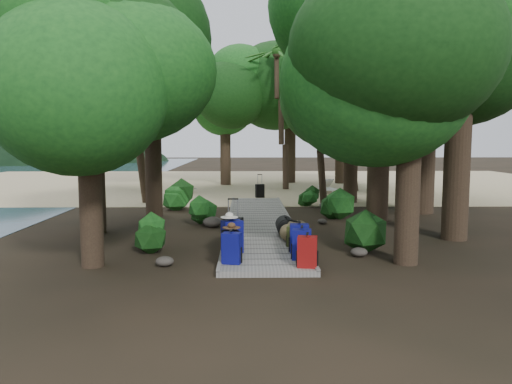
{
  "coord_description": "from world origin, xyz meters",
  "views": [
    {
      "loc": [
        -0.43,
        -14.29,
        2.63
      ],
      "look_at": [
        -0.11,
        1.17,
        1.0
      ],
      "focal_mm": 35.0,
      "sensor_mm": 36.0,
      "label": 1
    }
  ],
  "objects_px": {
    "duffel_right_khaki": "(294,230)",
    "lone_suitcase_on_sand": "(260,191)",
    "backpack_right_a": "(307,250)",
    "backpack_right_c": "(299,237)",
    "sun_lounger": "(328,186)",
    "backpack_left_a": "(232,246)",
    "backpack_left_b": "(230,242)",
    "suitcase_on_boardwalk": "(233,232)",
    "backpack_left_d": "(233,229)",
    "kayak": "(189,190)",
    "backpack_right_b": "(302,243)",
    "backpack_left_c": "(232,235)",
    "duffel_right_black": "(285,226)",
    "backpack_right_d": "(294,235)"
  },
  "relations": [
    {
      "from": "backpack_left_c",
      "to": "sun_lounger",
      "type": "xyz_separation_m",
      "value": [
        4.38,
        13.43,
        -0.18
      ]
    },
    {
      "from": "lone_suitcase_on_sand",
      "to": "duffel_right_black",
      "type": "bearing_deg",
      "value": -102.19
    },
    {
      "from": "lone_suitcase_on_sand",
      "to": "backpack_left_d",
      "type": "bearing_deg",
      "value": -110.01
    },
    {
      "from": "backpack_left_d",
      "to": "lone_suitcase_on_sand",
      "type": "bearing_deg",
      "value": 88.53
    },
    {
      "from": "duffel_right_black",
      "to": "backpack_left_c",
      "type": "bearing_deg",
      "value": -124.04
    },
    {
      "from": "backpack_right_b",
      "to": "duffel_right_black",
      "type": "xyz_separation_m",
      "value": [
        -0.13,
        2.7,
        -0.12
      ]
    },
    {
      "from": "backpack_left_a",
      "to": "sun_lounger",
      "type": "height_order",
      "value": "backpack_left_a"
    },
    {
      "from": "backpack_right_a",
      "to": "duffel_right_black",
      "type": "xyz_separation_m",
      "value": [
        -0.17,
        3.34,
        -0.1
      ]
    },
    {
      "from": "backpack_right_d",
      "to": "lone_suitcase_on_sand",
      "type": "distance_m",
      "value": 10.88
    },
    {
      "from": "suitcase_on_boardwalk",
      "to": "lone_suitcase_on_sand",
      "type": "bearing_deg",
      "value": 99.53
    },
    {
      "from": "suitcase_on_boardwalk",
      "to": "backpack_left_c",
      "type": "bearing_deg",
      "value": -76.14
    },
    {
      "from": "lone_suitcase_on_sand",
      "to": "backpack_right_b",
      "type": "bearing_deg",
      "value": -102.1
    },
    {
      "from": "backpack_right_a",
      "to": "backpack_right_b",
      "type": "distance_m",
      "value": 0.63
    },
    {
      "from": "backpack_right_b",
      "to": "suitcase_on_boardwalk",
      "type": "relative_size",
      "value": 1.03
    },
    {
      "from": "duffel_right_black",
      "to": "sun_lounger",
      "type": "xyz_separation_m",
      "value": [
        3.04,
        11.41,
        -0.02
      ]
    },
    {
      "from": "backpack_left_b",
      "to": "backpack_right_a",
      "type": "height_order",
      "value": "backpack_right_a"
    },
    {
      "from": "backpack_left_b",
      "to": "backpack_right_b",
      "type": "distance_m",
      "value": 1.53
    },
    {
      "from": "backpack_left_d",
      "to": "suitcase_on_boardwalk",
      "type": "relative_size",
      "value": 0.84
    },
    {
      "from": "backpack_right_d",
      "to": "backpack_right_b",
      "type": "bearing_deg",
      "value": -76.9
    },
    {
      "from": "backpack_left_b",
      "to": "backpack_right_a",
      "type": "xyz_separation_m",
      "value": [
        1.54,
        -0.9,
        0.02
      ]
    },
    {
      "from": "backpack_right_d",
      "to": "kayak",
      "type": "relative_size",
      "value": 0.18
    },
    {
      "from": "backpack_right_a",
      "to": "backpack_left_c",
      "type": "bearing_deg",
      "value": 148.73
    },
    {
      "from": "duffel_right_khaki",
      "to": "sun_lounger",
      "type": "bearing_deg",
      "value": 45.41
    },
    {
      "from": "duffel_right_khaki",
      "to": "suitcase_on_boardwalk",
      "type": "height_order",
      "value": "suitcase_on_boardwalk"
    },
    {
      "from": "backpack_left_c",
      "to": "lone_suitcase_on_sand",
      "type": "xyz_separation_m",
      "value": [
        0.94,
        11.5,
        -0.2
      ]
    },
    {
      "from": "sun_lounger",
      "to": "lone_suitcase_on_sand",
      "type": "bearing_deg",
      "value": -164.32
    },
    {
      "from": "backpack_left_d",
      "to": "kayak",
      "type": "xyz_separation_m",
      "value": [
        -2.48,
        12.04,
        -0.24
      ]
    },
    {
      "from": "backpack_left_b",
      "to": "sun_lounger",
      "type": "xyz_separation_m",
      "value": [
        4.4,
        13.85,
        -0.1
      ]
    },
    {
      "from": "backpack_left_a",
      "to": "duffel_right_khaki",
      "type": "bearing_deg",
      "value": 72.67
    },
    {
      "from": "backpack_right_a",
      "to": "backpack_right_c",
      "type": "height_order",
      "value": "backpack_right_c"
    },
    {
      "from": "backpack_right_c",
      "to": "kayak",
      "type": "xyz_separation_m",
      "value": [
        -3.99,
        13.42,
        -0.31
      ]
    },
    {
      "from": "backpack_left_a",
      "to": "suitcase_on_boardwalk",
      "type": "relative_size",
      "value": 1.02
    },
    {
      "from": "backpack_left_b",
      "to": "suitcase_on_boardwalk",
      "type": "distance_m",
      "value": 1.06
    },
    {
      "from": "backpack_left_a",
      "to": "lone_suitcase_on_sand",
      "type": "bearing_deg",
      "value": 99.73
    },
    {
      "from": "backpack_right_a",
      "to": "kayak",
      "type": "bearing_deg",
      "value": 115.0
    },
    {
      "from": "backpack_left_c",
      "to": "duffel_right_khaki",
      "type": "xyz_separation_m",
      "value": [
        1.52,
        1.49,
        -0.18
      ]
    },
    {
      "from": "backpack_left_a",
      "to": "sun_lounger",
      "type": "distance_m",
      "value": 15.06
    },
    {
      "from": "duffel_right_khaki",
      "to": "lone_suitcase_on_sand",
      "type": "xyz_separation_m",
      "value": [
        -0.58,
        10.01,
        -0.02
      ]
    },
    {
      "from": "backpack_right_a",
      "to": "backpack_right_c",
      "type": "distance_m",
      "value": 1.3
    },
    {
      "from": "backpack_right_a",
      "to": "backpack_left_d",
      "type": "bearing_deg",
      "value": 129.54
    },
    {
      "from": "backpack_right_a",
      "to": "lone_suitcase_on_sand",
      "type": "distance_m",
      "value": 12.83
    },
    {
      "from": "backpack_left_a",
      "to": "duffel_right_khaki",
      "type": "relative_size",
      "value": 1.05
    },
    {
      "from": "duffel_right_black",
      "to": "suitcase_on_boardwalk",
      "type": "distance_m",
      "value": 1.92
    },
    {
      "from": "backpack_right_d",
      "to": "duffel_right_black",
      "type": "relative_size",
      "value": 0.69
    },
    {
      "from": "backpack_right_c",
      "to": "backpack_right_d",
      "type": "bearing_deg",
      "value": 97.5
    },
    {
      "from": "backpack_right_c",
      "to": "sun_lounger",
      "type": "distance_m",
      "value": 13.75
    },
    {
      "from": "backpack_right_a",
      "to": "backpack_right_b",
      "type": "relative_size",
      "value": 0.96
    },
    {
      "from": "backpack_right_c",
      "to": "lone_suitcase_on_sand",
      "type": "distance_m",
      "value": 11.54
    },
    {
      "from": "backpack_left_a",
      "to": "sun_lounger",
      "type": "bearing_deg",
      "value": 87.13
    },
    {
      "from": "backpack_right_a",
      "to": "sun_lounger",
      "type": "distance_m",
      "value": 15.02
    }
  ]
}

